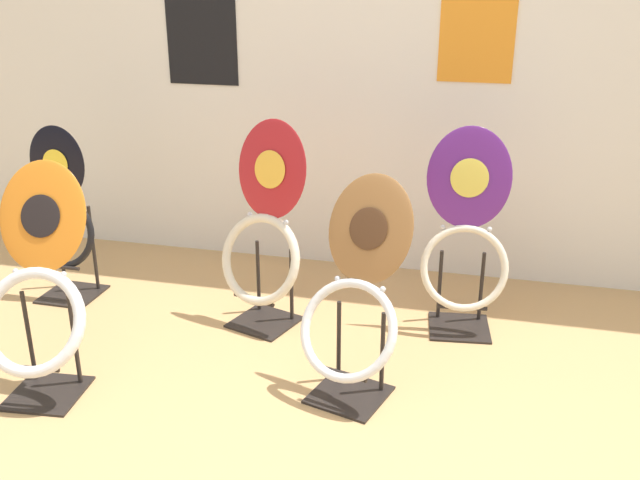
% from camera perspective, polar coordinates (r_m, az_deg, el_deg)
% --- Properties ---
extents(wall_back, '(8.00, 0.07, 2.60)m').
position_cam_1_polar(wall_back, '(3.80, 5.44, 16.41)').
color(wall_back, silver).
rests_on(wall_back, ground_plane).
extents(toilet_seat_display_jazz_black, '(0.37, 0.28, 0.89)m').
position_cam_1_polar(toilet_seat_display_jazz_black, '(3.79, -19.97, 1.66)').
color(toilet_seat_display_jazz_black, black).
rests_on(toilet_seat_display_jazz_black, ground_plane).
extents(toilet_seat_display_orange_sun, '(0.45, 0.43, 0.91)m').
position_cam_1_polar(toilet_seat_display_orange_sun, '(2.96, -21.72, -4.18)').
color(toilet_seat_display_orange_sun, black).
rests_on(toilet_seat_display_orange_sun, ground_plane).
extents(toilet_seat_display_crimson_swirl, '(0.47, 0.37, 0.97)m').
position_cam_1_polar(toilet_seat_display_crimson_swirl, '(3.29, -4.49, 0.35)').
color(toilet_seat_display_crimson_swirl, black).
rests_on(toilet_seat_display_crimson_swirl, ground_plane).
extents(toilet_seat_display_woodgrain, '(0.47, 0.47, 0.87)m').
position_cam_1_polar(toilet_seat_display_woodgrain, '(2.75, 2.92, -4.67)').
color(toilet_seat_display_woodgrain, black).
rests_on(toilet_seat_display_woodgrain, ground_plane).
extents(toilet_seat_display_purple_note, '(0.42, 0.31, 0.95)m').
position_cam_1_polar(toilet_seat_display_purple_note, '(3.30, 11.57, -0.05)').
color(toilet_seat_display_purple_note, black).
rests_on(toilet_seat_display_purple_note, ground_plane).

